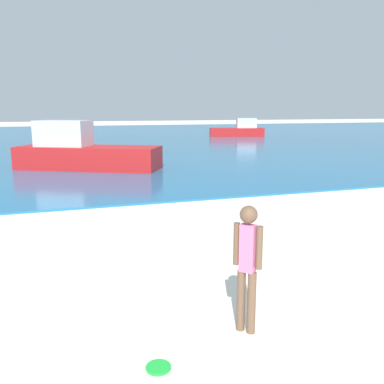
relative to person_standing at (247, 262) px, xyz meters
The scene contains 5 objects.
water 37.06m from the person_standing, 89.23° to the left, with size 160.00×60.00×0.06m, color #1E6B9E.
person_standing is the anchor object (origin of this frame).
frisbee 1.53m from the person_standing, 161.92° to the right, with size 0.27×0.27×0.03m, color green.
boat_near 14.73m from the person_standing, 93.63° to the left, with size 6.49×4.74×2.14m.
boat_far 36.52m from the person_standing, 65.40° to the left, with size 5.54×3.19×1.79m.
Camera 1 is at (-2.55, -0.88, 2.65)m, focal length 38.25 mm.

